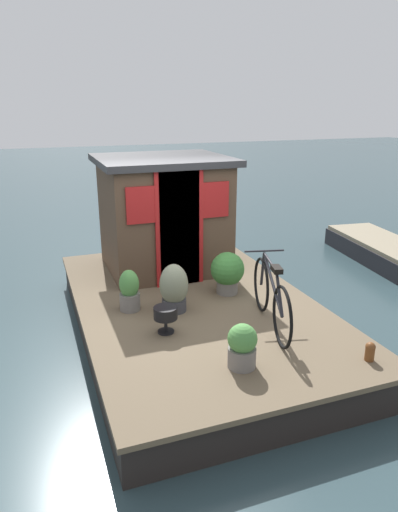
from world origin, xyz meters
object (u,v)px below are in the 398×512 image
(houseboat_cabin, at_px, (164,213))
(bicycle, at_px, (271,297))
(dinghy_boat, at_px, (381,250))
(potted_plant_fern, at_px, (242,346))
(potted_plant_basil, at_px, (129,291))
(charcoal_grill, at_px, (166,314))
(mooring_bollard, at_px, (370,351))
(potted_plant_sage, at_px, (174,288))
(potted_plant_lavender, at_px, (227,271))

(houseboat_cabin, xyz_separation_m, bicycle, (-2.51, -0.60, -0.52))
(bicycle, bearing_deg, dinghy_boat, -56.25)
(houseboat_cabin, height_order, bicycle, houseboat_cabin)
(potted_plant_fern, distance_m, dinghy_boat, 5.88)
(potted_plant_basil, bearing_deg, charcoal_grill, -161.42)
(mooring_bollard, xyz_separation_m, dinghy_boat, (3.77, -3.43, -0.37))
(houseboat_cabin, relative_size, potted_plant_sage, 3.15)
(bicycle, xyz_separation_m, potted_plant_sage, (0.83, 0.96, -0.08))
(bicycle, bearing_deg, charcoal_grill, 77.24)
(potted_plant_fern, bearing_deg, bicycle, -44.97)
(potted_plant_lavender, relative_size, dinghy_boat, 0.22)
(potted_plant_fern, bearing_deg, potted_plant_lavender, -19.14)
(houseboat_cabin, relative_size, charcoal_grill, 6.19)
(charcoal_grill, relative_size, mooring_bollard, 1.55)
(mooring_bollard, relative_size, dinghy_boat, 0.08)
(dinghy_boat, bearing_deg, potted_plant_lavender, 110.78)
(houseboat_cabin, xyz_separation_m, mooring_bollard, (-3.58, -1.21, -0.80))
(potted_plant_basil, height_order, charcoal_grill, potted_plant_basil)
(potted_plant_sage, distance_m, mooring_bollard, 2.47)
(potted_plant_sage, relative_size, potted_plant_basil, 1.15)
(houseboat_cabin, distance_m, mooring_bollard, 3.86)
(mooring_bollard, bearing_deg, bicycle, 29.54)
(potted_plant_lavender, bearing_deg, mooring_bollard, -162.97)
(charcoal_grill, bearing_deg, potted_plant_lavender, -53.58)
(potted_plant_lavender, xyz_separation_m, potted_plant_fern, (-1.85, 0.64, -0.09))
(potted_plant_lavender, distance_m, potted_plant_basil, 1.43)
(charcoal_grill, xyz_separation_m, mooring_bollard, (-1.35, -1.84, -0.12))
(dinghy_boat, bearing_deg, potted_plant_basil, 106.53)
(bicycle, xyz_separation_m, charcoal_grill, (0.28, 1.24, -0.16))
(potted_plant_fern, height_order, charcoal_grill, potted_plant_fern)
(potted_plant_lavender, height_order, potted_plant_basil, potted_plant_lavender)
(houseboat_cabin, distance_m, potted_plant_lavender, 1.58)
(bicycle, xyz_separation_m, potted_plant_lavender, (1.14, 0.07, -0.06))
(charcoal_grill, distance_m, dinghy_boat, 5.83)
(bicycle, xyz_separation_m, mooring_bollard, (-1.07, -0.61, -0.28))
(bicycle, relative_size, potted_plant_basil, 2.95)
(potted_plant_basil, height_order, dinghy_boat, potted_plant_basil)
(dinghy_boat, bearing_deg, potted_plant_sage, 110.49)
(houseboat_cabin, bearing_deg, mooring_bollard, -161.38)
(potted_plant_sage, distance_m, potted_plant_basil, 0.58)
(potted_plant_basil, xyz_separation_m, dinghy_boat, (1.64, -5.54, -0.53))
(potted_plant_lavender, xyz_separation_m, potted_plant_sage, (-0.31, 0.89, -0.01))
(potted_plant_lavender, distance_m, mooring_bollard, 2.32)
(potted_plant_fern, xyz_separation_m, potted_plant_basil, (1.77, 0.78, 0.03))
(potted_plant_lavender, bearing_deg, bicycle, -176.49)
(bicycle, relative_size, dinghy_boat, 0.59)
(potted_plant_lavender, distance_m, potted_plant_fern, 1.96)
(potted_plant_fern, bearing_deg, potted_plant_sage, 9.06)
(dinghy_boat, bearing_deg, charcoal_grill, 114.64)
(potted_plant_lavender, xyz_separation_m, potted_plant_basil, (-0.08, 1.43, -0.06))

